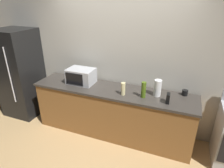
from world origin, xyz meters
name	(u,v)px	position (x,y,z in m)	size (l,w,h in m)	color
ground_plane	(104,145)	(0.00, 0.00, 0.00)	(8.00, 8.00, 0.00)	tan
back_wall	(120,58)	(0.00, 0.81, 1.35)	(6.40, 0.10, 2.70)	beige
counter_run	(112,112)	(0.00, 0.40, 0.45)	(2.84, 0.64, 0.90)	brown
refrigerator	(20,73)	(-2.05, 0.40, 0.90)	(0.72, 0.73, 1.80)	black
microwave	(81,76)	(-0.63, 0.45, 1.04)	(0.48, 0.35, 0.27)	#B7BABF
paper_towel_roll	(158,88)	(0.75, 0.45, 1.04)	(0.12, 0.12, 0.27)	white
cordless_phone	(168,98)	(0.94, 0.28, 0.98)	(0.05, 0.11, 0.15)	black
bottle_olive_oil	(144,90)	(0.56, 0.32, 1.03)	(0.07, 0.07, 0.26)	#4C6B19
bottle_hand_soap	(123,89)	(0.24, 0.28, 1.01)	(0.07, 0.07, 0.21)	beige
mug_black	(185,93)	(1.17, 0.63, 0.94)	(0.09, 0.09, 0.09)	black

